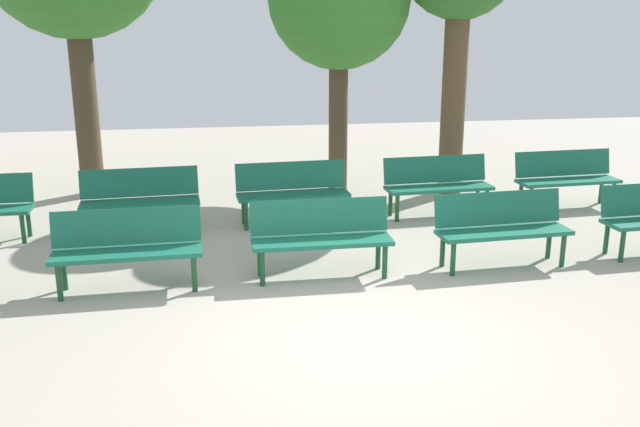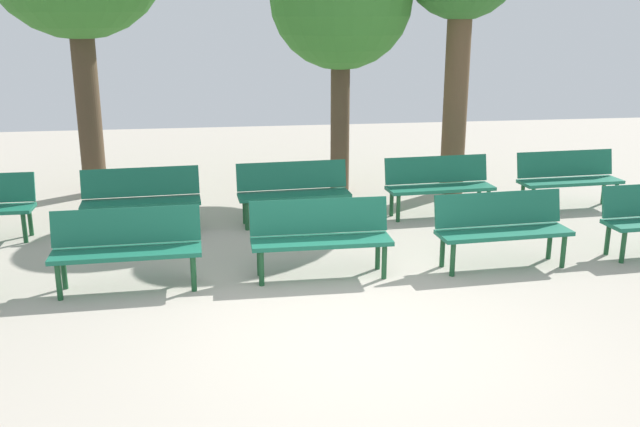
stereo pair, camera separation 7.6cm
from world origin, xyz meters
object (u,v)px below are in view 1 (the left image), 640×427
at_px(bench_r1_c3, 437,182).
at_px(bench_r0_c3, 502,224).
at_px(bench_r0_c1, 127,245).
at_px(tree_3, 339,0).
at_px(bench_r1_c2, 292,189).
at_px(bench_r1_c4, 566,175).
at_px(bench_r0_c2, 321,233).
at_px(bench_r1_c1, 140,196).

bearing_deg(bench_r1_c3, bench_r0_c3, -91.74).
relative_size(bench_r0_c1, tree_3, 0.37).
xyz_separation_m(bench_r1_c2, bench_r1_c3, (2.19, 0.08, 0.00)).
distance_m(bench_r1_c3, bench_r1_c4, 2.12).
relative_size(bench_r1_c2, bench_r1_c4, 1.00).
bearing_deg(bench_r0_c3, bench_r1_c4, 45.37).
relative_size(bench_r0_c2, bench_r1_c1, 0.99).
relative_size(bench_r0_c2, bench_r1_c4, 0.99).
height_order(bench_r0_c1, bench_r1_c1, same).
bearing_deg(bench_r0_c3, bench_r1_c1, 151.67).
xyz_separation_m(bench_r0_c3, bench_r1_c3, (-0.06, 2.22, 0.00)).
height_order(bench_r0_c3, tree_3, tree_3).
distance_m(bench_r1_c2, bench_r1_c4, 4.32).
bearing_deg(bench_r0_c2, bench_r1_c2, 91.67).
xyz_separation_m(bench_r0_c3, bench_r1_c4, (2.06, 2.34, 0.00)).
relative_size(bench_r1_c2, bench_r1_c3, 1.00).
bearing_deg(bench_r1_c2, bench_r1_c3, -1.07).
distance_m(bench_r0_c1, bench_r0_c3, 4.33).
xyz_separation_m(bench_r0_c2, bench_r0_c3, (2.18, 0.00, 0.00)).
distance_m(bench_r0_c3, tree_3, 4.96).
bearing_deg(bench_r1_c1, bench_r1_c4, -0.83).
bearing_deg(tree_3, bench_r0_c3, -72.73).
bearing_deg(bench_r1_c2, bench_r1_c1, 179.65).
bearing_deg(bench_r0_c3, tree_3, 103.97).
relative_size(bench_r0_c3, bench_r1_c3, 1.00).
bearing_deg(bench_r0_c3, bench_r0_c1, 177.75).
relative_size(bench_r0_c3, bench_r1_c4, 1.00).
bearing_deg(tree_3, bench_r1_c4, -26.86).
xyz_separation_m(bench_r0_c1, bench_r1_c2, (2.08, 2.23, 0.00)).
height_order(bench_r1_c2, bench_r1_c4, same).
xyz_separation_m(bench_r1_c3, bench_r1_c4, (2.12, 0.11, 0.00)).
distance_m(bench_r1_c2, bench_r1_c3, 2.19).
distance_m(bench_r1_c3, tree_3, 3.40).
height_order(bench_r0_c1, bench_r0_c2, same).
relative_size(bench_r0_c2, bench_r0_c3, 0.99).
height_order(bench_r1_c1, bench_r1_c3, same).
bearing_deg(bench_r1_c2, bench_r1_c4, -0.55).
relative_size(bench_r0_c1, bench_r0_c3, 0.99).
relative_size(bench_r0_c1, bench_r0_c2, 1.01).
bearing_deg(bench_r1_c2, tree_3, 58.50).
relative_size(bench_r0_c1, bench_r1_c3, 0.99).
distance_m(bench_r0_c3, bench_r1_c3, 2.23).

